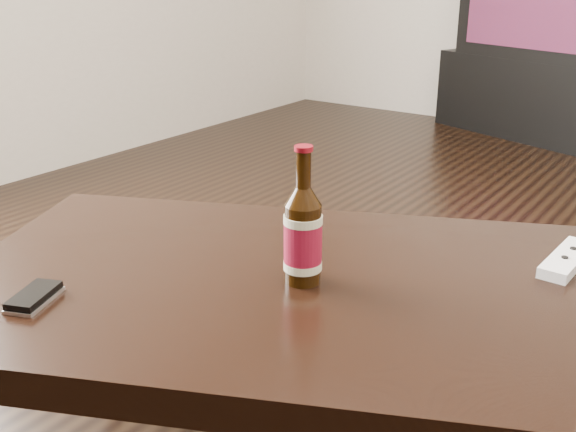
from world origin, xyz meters
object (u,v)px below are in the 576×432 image
Objects in this scene: beer_bottle at (303,236)px; phone at (34,297)px; coffee_table at (296,308)px; tv_stand at (544,96)px; remote at (567,259)px.

beer_bottle is 0.44m from phone.
beer_bottle is at bearing -11.08° from coffee_table.
tv_stand is 3.47m from phone.
remote is at bearing 41.57° from coffee_table.
phone is (-0.29, -0.31, 0.07)m from coffee_table.
beer_bottle reaches higher than remote.
beer_bottle is 2.14× the size of phone.
tv_stand is 6.14× the size of remote.
phone is at bearing -68.18° from tv_stand.
remote is at bearing 22.04° from phone.
phone is at bearing -133.22° from remote.
beer_bottle reaches higher than coffee_table.
tv_stand is at bearing 97.78° from coffee_table.
beer_bottle is 0.48m from remote.
beer_bottle reaches higher than phone.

